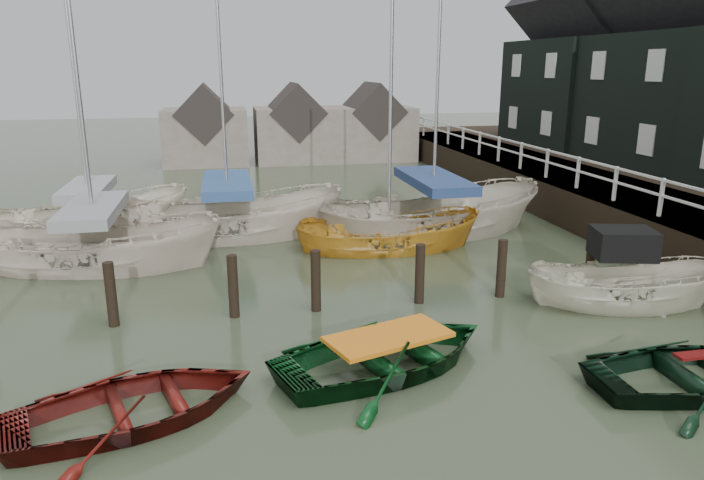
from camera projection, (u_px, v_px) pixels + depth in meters
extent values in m
plane|color=#2F3A25|center=(405.00, 366.00, 11.44)|extent=(120.00, 120.00, 0.00)
cube|color=black|center=(584.00, 179.00, 22.33)|extent=(3.00, 32.00, 0.20)
cube|color=silver|center=(548.00, 150.00, 21.76)|extent=(0.06, 32.00, 0.06)
cube|color=silver|center=(547.00, 162.00, 21.87)|extent=(0.06, 32.00, 0.06)
cube|color=black|center=(690.00, 100.00, 24.58)|extent=(6.00, 7.00, 5.00)
cube|color=black|center=(590.00, 93.00, 31.19)|extent=(6.40, 7.00, 5.00)
cube|color=black|center=(599.00, 2.00, 30.05)|extent=(6.52, 7.14, 6.52)
cylinder|color=black|center=(112.00, 304.00, 13.08)|extent=(0.22, 0.22, 1.80)
cylinder|color=black|center=(234.00, 295.00, 13.56)|extent=(0.22, 0.22, 1.80)
cylinder|color=black|center=(316.00, 289.00, 13.91)|extent=(0.22, 0.22, 1.80)
cylinder|color=black|center=(420.00, 282.00, 14.37)|extent=(0.22, 0.22, 1.80)
cylinder|color=black|center=(501.00, 277.00, 14.75)|extent=(0.22, 0.22, 1.80)
cylinder|color=black|center=(589.00, 270.00, 15.20)|extent=(0.22, 0.22, 1.80)
cube|color=#665B51|center=(206.00, 136.00, 34.81)|extent=(4.50, 4.00, 3.00)
cube|color=#282321|center=(204.00, 113.00, 34.46)|extent=(3.18, 4.08, 3.18)
cube|color=#665B51|center=(295.00, 135.00, 35.77)|extent=(4.50, 4.00, 3.00)
cube|color=#282321|center=(295.00, 111.00, 35.42)|extent=(3.18, 4.08, 3.18)
cube|color=#665B51|center=(372.00, 133.00, 36.64)|extent=(4.50, 4.00, 3.00)
cube|color=#282321|center=(372.00, 110.00, 36.29)|extent=(3.18, 4.08, 3.18)
imported|color=#4F0F0B|center=(137.00, 420.00, 9.70)|extent=(4.48, 3.78, 0.79)
imported|color=black|center=(388.00, 369.00, 11.34)|extent=(4.98, 4.21, 0.88)
imported|color=black|center=(698.00, 387.00, 10.70)|extent=(3.93, 2.84, 0.80)
imported|color=beige|center=(621.00, 306.00, 14.30)|extent=(4.62, 2.65, 1.68)
cube|color=black|center=(623.00, 243.00, 14.10)|extent=(1.50, 1.29, 0.65)
imported|color=beige|center=(99.00, 266.00, 17.16)|extent=(7.20, 3.82, 2.64)
cylinder|color=#B2B2B7|center=(73.00, 39.00, 15.58)|extent=(0.10, 0.10, 8.94)
cube|color=gray|center=(92.00, 210.00, 16.74)|extent=(3.95, 2.05, 0.30)
imported|color=beige|center=(230.00, 236.00, 20.19)|extent=(7.42, 2.92, 2.84)
cylinder|color=#B2B2B7|center=(219.00, 37.00, 18.55)|extent=(0.10, 0.10, 9.08)
cube|color=navy|center=(227.00, 184.00, 19.74)|extent=(4.08, 1.55, 0.30)
imported|color=#C58824|center=(388.00, 249.00, 18.79)|extent=(5.64, 2.42, 2.13)
cylinder|color=#B2B2B7|center=(391.00, 72.00, 17.42)|extent=(0.10, 0.10, 7.88)
imported|color=#BEB5A2|center=(432.00, 233.00, 20.53)|extent=(7.92, 3.77, 2.95)
cylinder|color=#B2B2B7|center=(439.00, 32.00, 18.85)|extent=(0.10, 0.10, 9.27)
cube|color=navy|center=(434.00, 181.00, 20.06)|extent=(4.35, 2.02, 0.30)
imported|color=silver|center=(92.00, 234.00, 20.45)|extent=(6.85, 4.35, 2.48)
cylinder|color=#B2B2B7|center=(75.00, 83.00, 19.16)|extent=(0.10, 0.10, 6.86)
cube|color=gray|center=(87.00, 189.00, 20.05)|extent=(3.75, 2.35, 0.30)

